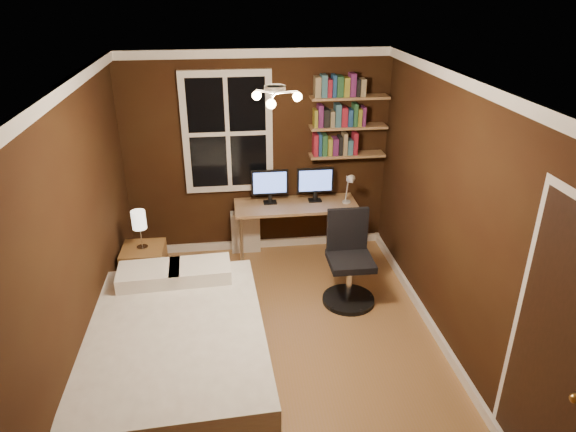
{
  "coord_description": "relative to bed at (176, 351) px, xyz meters",
  "views": [
    {
      "loc": [
        -0.38,
        -3.87,
        3.2
      ],
      "look_at": [
        0.17,
        0.45,
        1.18
      ],
      "focal_mm": 32.0,
      "sensor_mm": 36.0,
      "label": 1
    }
  ],
  "objects": [
    {
      "name": "floor",
      "position": [
        0.89,
        0.28,
        -0.3
      ],
      "size": [
        4.2,
        4.2,
        0.0
      ],
      "primitive_type": "plane",
      "color": "olive",
      "rests_on": "ground"
    },
    {
      "name": "wall_back",
      "position": [
        0.89,
        2.38,
        0.95
      ],
      "size": [
        3.2,
        0.04,
        2.5
      ],
      "primitive_type": "cube",
      "color": "black",
      "rests_on": "ground"
    },
    {
      "name": "wall_left",
      "position": [
        -0.71,
        0.28,
        0.95
      ],
      "size": [
        0.04,
        4.2,
        2.5
      ],
      "primitive_type": "cube",
      "color": "black",
      "rests_on": "ground"
    },
    {
      "name": "wall_right",
      "position": [
        2.49,
        0.28,
        0.95
      ],
      "size": [
        0.04,
        4.2,
        2.5
      ],
      "primitive_type": "cube",
      "color": "black",
      "rests_on": "ground"
    },
    {
      "name": "ceiling",
      "position": [
        0.89,
        0.28,
        2.2
      ],
      "size": [
        3.2,
        4.2,
        0.02
      ],
      "primitive_type": "cube",
      "color": "white",
      "rests_on": "wall_back"
    },
    {
      "name": "window",
      "position": [
        0.54,
        2.34,
        1.25
      ],
      "size": [
        1.06,
        0.06,
        1.46
      ],
      "primitive_type": "cube",
      "color": "white",
      "rests_on": "wall_back"
    },
    {
      "name": "door",
      "position": [
        2.48,
        -1.27,
        0.72
      ],
      "size": [
        0.03,
        0.82,
        2.05
      ],
      "primitive_type": null,
      "color": "black",
      "rests_on": "ground"
    },
    {
      "name": "door_knob",
      "position": [
        2.44,
        -1.57,
        0.7
      ],
      "size": [
        0.06,
        0.06,
        0.06
      ],
      "primitive_type": "sphere",
      "color": "gold",
      "rests_on": "door"
    },
    {
      "name": "ceiling_fixture",
      "position": [
        0.89,
        0.18,
        2.1
      ],
      "size": [
        0.44,
        0.44,
        0.18
      ],
      "primitive_type": null,
      "color": "beige",
      "rests_on": "ceiling"
    },
    {
      "name": "bookshelf_lower",
      "position": [
        1.97,
        2.26,
        0.95
      ],
      "size": [
        0.92,
        0.22,
        0.03
      ],
      "primitive_type": "cube",
      "color": "#9D724C",
      "rests_on": "wall_back"
    },
    {
      "name": "books_row_lower",
      "position": [
        1.97,
        2.26,
        1.08
      ],
      "size": [
        0.54,
        0.16,
        0.23
      ],
      "primitive_type": null,
      "color": "maroon",
      "rests_on": "bookshelf_lower"
    },
    {
      "name": "bookshelf_middle",
      "position": [
        1.97,
        2.26,
        1.3
      ],
      "size": [
        0.92,
        0.22,
        0.03
      ],
      "primitive_type": "cube",
      "color": "#9D724C",
      "rests_on": "wall_back"
    },
    {
      "name": "books_row_middle",
      "position": [
        1.97,
        2.26,
        1.43
      ],
      "size": [
        0.6,
        0.16,
        0.23
      ],
      "primitive_type": null,
      "color": "navy",
      "rests_on": "bookshelf_middle"
    },
    {
      "name": "bookshelf_upper",
      "position": [
        1.97,
        2.26,
        1.65
      ],
      "size": [
        0.92,
        0.22,
        0.03
      ],
      "primitive_type": "cube",
      "color": "#9D724C",
      "rests_on": "wall_back"
    },
    {
      "name": "books_row_upper",
      "position": [
        1.97,
        2.26,
        1.78
      ],
      "size": [
        0.54,
        0.16,
        0.23
      ],
      "primitive_type": null,
      "color": "#265933",
      "rests_on": "bookshelf_upper"
    },
    {
      "name": "bed",
      "position": [
        0.0,
        0.0,
        0.0
      ],
      "size": [
        1.59,
        2.14,
        0.7
      ],
      "rotation": [
        0.0,
        0.0,
        0.05
      ],
      "color": "brown",
      "rests_on": "ground"
    },
    {
      "name": "nightstand",
      "position": [
        -0.44,
        1.45,
        -0.02
      ],
      "size": [
        0.46,
        0.46,
        0.56
      ],
      "primitive_type": "cube",
      "rotation": [
        0.0,
        0.0,
        -0.02
      ],
      "color": "brown",
      "rests_on": "ground"
    },
    {
      "name": "bedside_lamp",
      "position": [
        -0.44,
        1.45,
        0.48
      ],
      "size": [
        0.15,
        0.15,
        0.44
      ],
      "primitive_type": null,
      "color": "beige",
      "rests_on": "nightstand"
    },
    {
      "name": "radiator",
      "position": [
        0.71,
        2.28,
        -0.03
      ],
      "size": [
        0.36,
        0.13,
        0.54
      ],
      "primitive_type": "cube",
      "color": "silver",
      "rests_on": "ground"
    },
    {
      "name": "desk",
      "position": [
        1.33,
        2.08,
        0.35
      ],
      "size": [
        1.49,
        0.56,
        0.71
      ],
      "color": "#9D724C",
      "rests_on": "ground"
    },
    {
      "name": "monitor_left",
      "position": [
        1.02,
        2.15,
        0.62
      ],
      "size": [
        0.45,
        0.12,
        0.43
      ],
      "primitive_type": null,
      "color": "black",
      "rests_on": "desk"
    },
    {
      "name": "monitor_right",
      "position": [
        1.57,
        2.15,
        0.62
      ],
      "size": [
        0.45,
        0.12,
        0.43
      ],
      "primitive_type": null,
      "color": "black",
      "rests_on": "desk"
    },
    {
      "name": "desk_lamp",
      "position": [
        1.95,
        1.97,
        0.63
      ],
      "size": [
        0.14,
        0.32,
        0.44
      ],
      "primitive_type": null,
      "color": "silver",
      "rests_on": "desk"
    },
    {
      "name": "office_chair",
      "position": [
        1.75,
        1.03,
        0.09
      ],
      "size": [
        0.56,
        0.56,
        1.02
      ],
      "rotation": [
        0.0,
        0.0,
        -0.0
      ],
      "color": "black",
      "rests_on": "ground"
    }
  ]
}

